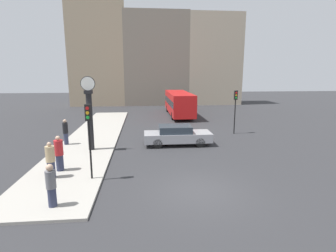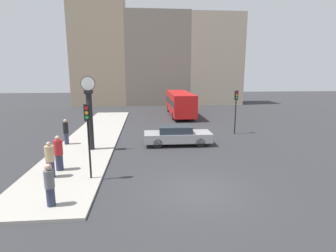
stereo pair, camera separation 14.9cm
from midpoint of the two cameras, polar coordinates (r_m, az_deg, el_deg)
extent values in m
plane|color=#2D2D30|center=(11.88, 6.76, -13.88)|extent=(120.00, 120.00, 0.00)
cube|color=#A39E93|center=(22.00, -15.43, -2.12)|extent=(3.92, 25.07, 0.12)
cube|color=tan|center=(44.18, -14.77, 17.01)|extent=(8.29, 5.00, 19.21)
cube|color=gray|center=(43.48, -2.21, 14.24)|extent=(10.07, 5.00, 14.34)
cube|color=#B7A88E|center=(44.91, 10.12, 13.92)|extent=(8.56, 5.00, 14.23)
cube|color=#9E9EA3|center=(18.74, 2.34, -2.35)|extent=(4.76, 1.80, 0.63)
cube|color=#2D3842|center=(18.59, 1.77, -0.68)|extent=(2.28, 1.62, 0.50)
cylinder|color=black|center=(19.80, 6.29, -2.44)|extent=(0.67, 0.22, 0.67)
cylinder|color=black|center=(18.30, 7.24, -3.62)|extent=(0.67, 0.22, 0.67)
cylinder|color=black|center=(19.45, -2.28, -2.63)|extent=(0.67, 0.22, 0.67)
cylinder|color=black|center=(17.92, -2.04, -3.86)|extent=(0.67, 0.22, 0.67)
cube|color=red|center=(31.80, 2.72, 5.14)|extent=(2.44, 9.97, 2.41)
cube|color=#1E232D|center=(31.79, 2.73, 5.41)|extent=(2.47, 9.77, 0.72)
cylinder|color=black|center=(35.13, 3.79, 3.90)|extent=(0.28, 0.90, 0.90)
cylinder|color=black|center=(34.87, 0.26, 3.87)|extent=(0.28, 0.90, 0.90)
cylinder|color=black|center=(29.10, 5.63, 2.29)|extent=(0.28, 0.90, 0.90)
cylinder|color=black|center=(28.78, 1.38, 2.24)|extent=(0.28, 0.90, 0.90)
cylinder|color=black|center=(12.88, -16.41, -5.01)|extent=(0.09, 0.09, 2.81)
cube|color=black|center=(12.51, -16.87, 2.85)|extent=(0.26, 0.20, 0.76)
cylinder|color=red|center=(12.37, -17.04, 3.72)|extent=(0.15, 0.04, 0.15)
cylinder|color=orange|center=(12.39, -16.98, 2.76)|extent=(0.15, 0.04, 0.15)
cylinder|color=green|center=(12.43, -16.93, 1.81)|extent=(0.15, 0.04, 0.15)
cylinder|color=black|center=(22.70, 14.61, 1.91)|extent=(0.09, 0.09, 2.89)
cube|color=black|center=(22.48, 14.84, 6.50)|extent=(0.26, 0.20, 0.76)
cylinder|color=red|center=(22.35, 14.97, 7.01)|extent=(0.15, 0.04, 0.15)
cylinder|color=orange|center=(22.36, 14.95, 6.48)|extent=(0.15, 0.04, 0.15)
cylinder|color=green|center=(22.38, 14.92, 5.94)|extent=(0.15, 0.04, 0.15)
cylinder|color=black|center=(17.68, -16.35, 0.83)|extent=(0.37, 0.37, 3.66)
cube|color=black|center=(17.44, -16.71, 7.10)|extent=(0.48, 0.48, 0.22)
cylinder|color=black|center=(17.42, -16.81, 8.84)|extent=(0.91, 0.04, 0.91)
cylinder|color=white|center=(17.42, -16.81, 8.84)|extent=(0.84, 0.06, 0.84)
cylinder|color=#2D334C|center=(11.14, -23.80, -13.89)|extent=(0.31, 0.31, 0.73)
cylinder|color=slate|center=(10.87, -24.10, -10.50)|extent=(0.37, 0.37, 0.68)
sphere|color=tan|center=(10.71, -24.31, -8.15)|extent=(0.26, 0.26, 0.26)
cylinder|color=#2D334C|center=(19.83, -21.03, -2.58)|extent=(0.30, 0.30, 0.81)
cylinder|color=black|center=(19.66, -21.19, -0.37)|extent=(0.36, 0.36, 0.75)
sphere|color=tan|center=(19.57, -21.30, 1.05)|extent=(0.24, 0.24, 0.24)
cylinder|color=#2D334C|center=(14.76, -22.29, -7.34)|extent=(0.37, 0.37, 0.83)
cylinder|color=red|center=(14.53, -22.53, -4.33)|extent=(0.44, 0.44, 0.78)
sphere|color=tan|center=(14.41, -22.68, -2.40)|extent=(0.23, 0.23, 0.23)
cylinder|color=#2D334C|center=(13.95, -23.86, -8.59)|extent=(0.36, 0.36, 0.81)
cylinder|color=tan|center=(13.71, -24.12, -5.51)|extent=(0.42, 0.42, 0.76)
sphere|color=tan|center=(13.59, -24.29, -3.57)|extent=(0.21, 0.21, 0.21)
camera|label=1|loc=(0.07, -89.76, 0.05)|focal=28.00mm
camera|label=2|loc=(0.07, 90.24, -0.05)|focal=28.00mm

